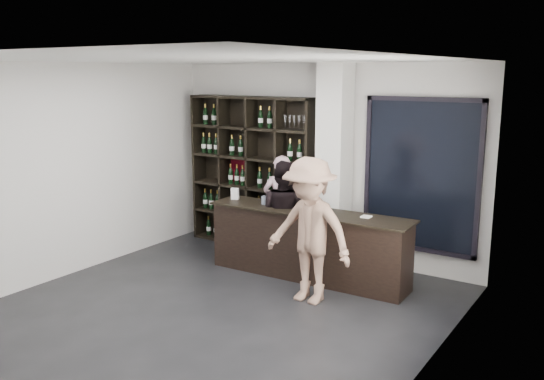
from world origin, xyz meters
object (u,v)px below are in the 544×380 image
Objects in this scene: taster_black at (284,216)px; customer at (309,231)px; tasting_counter at (308,244)px; wine_shelf at (252,173)px; taster_pink at (282,206)px.

customer is (0.86, -0.80, 0.11)m from taster_black.
tasting_counter is 1.83× the size of taster_black.
wine_shelf is 0.83m from taster_pink.
customer is (0.41, -0.70, 0.42)m from tasting_counter.
wine_shelf is at bearing 145.10° from customer.
wine_shelf reaches higher than taster_black.
taster_black is at bearing -34.25° from wine_shelf.
customer reaches higher than tasting_counter.
wine_shelf reaches higher than tasting_counter.
wine_shelf is 1.53× the size of taster_black.
tasting_counter is at bearing 168.83° from taster_black.
tasting_counter is at bearing 121.04° from taster_pink.
customer is (1.91, -1.52, -0.31)m from wine_shelf.
customer is at bearing 111.09° from taster_pink.
tasting_counter is 1.84× the size of taster_pink.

